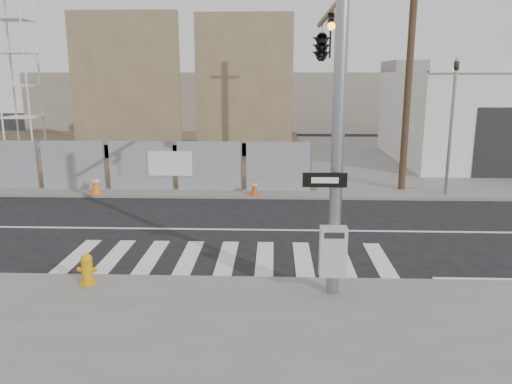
{
  "coord_description": "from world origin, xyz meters",
  "views": [
    {
      "loc": [
        1.22,
        -14.84,
        4.65
      ],
      "look_at": [
        0.71,
        -0.81,
        1.4
      ],
      "focal_mm": 35.0,
      "sensor_mm": 36.0,
      "label": 1
    }
  ],
  "objects_px": {
    "crane_tower": "(11,4)",
    "auto_shop": "(509,117)",
    "fire_hydrant": "(87,269)",
    "traffic_cone_d": "(254,187)",
    "signal_pole": "(326,71)",
    "traffic_cone_c": "(96,184)"
  },
  "relations": [
    {
      "from": "crane_tower",
      "to": "signal_pole",
      "type": "bearing_deg",
      "value": -47.43
    },
    {
      "from": "auto_shop",
      "to": "traffic_cone_d",
      "type": "height_order",
      "value": "auto_shop"
    },
    {
      "from": "crane_tower",
      "to": "traffic_cone_d",
      "type": "height_order",
      "value": "crane_tower"
    },
    {
      "from": "fire_hydrant",
      "to": "signal_pole",
      "type": "bearing_deg",
      "value": 47.9
    },
    {
      "from": "signal_pole",
      "to": "fire_hydrant",
      "type": "relative_size",
      "value": 9.87
    },
    {
      "from": "fire_hydrant",
      "to": "traffic_cone_c",
      "type": "bearing_deg",
      "value": 131.51
    },
    {
      "from": "crane_tower",
      "to": "auto_shop",
      "type": "xyz_separation_m",
      "value": [
        29.0,
        -4.03,
        -6.49
      ]
    },
    {
      "from": "signal_pole",
      "to": "traffic_cone_d",
      "type": "relative_size",
      "value": 10.89
    },
    {
      "from": "crane_tower",
      "to": "fire_hydrant",
      "type": "height_order",
      "value": "crane_tower"
    },
    {
      "from": "fire_hydrant",
      "to": "auto_shop",
      "type": "bearing_deg",
      "value": 69.09
    },
    {
      "from": "crane_tower",
      "to": "traffic_cone_c",
      "type": "bearing_deg",
      "value": -54.39
    },
    {
      "from": "signal_pole",
      "to": "traffic_cone_c",
      "type": "relative_size",
      "value": 8.78
    },
    {
      "from": "crane_tower",
      "to": "traffic_cone_c",
      "type": "distance_m",
      "value": 17.88
    },
    {
      "from": "signal_pole",
      "to": "crane_tower",
      "type": "bearing_deg",
      "value": 132.57
    },
    {
      "from": "signal_pole",
      "to": "fire_hydrant",
      "type": "xyz_separation_m",
      "value": [
        -5.42,
        -2.5,
        -4.31
      ]
    },
    {
      "from": "crane_tower",
      "to": "traffic_cone_c",
      "type": "xyz_separation_m",
      "value": [
        9.15,
        -12.78,
        -8.51
      ]
    },
    {
      "from": "signal_pole",
      "to": "fire_hydrant",
      "type": "bearing_deg",
      "value": -155.2
    },
    {
      "from": "traffic_cone_c",
      "to": "traffic_cone_d",
      "type": "xyz_separation_m",
      "value": [
        6.3,
        -0.0,
        -0.08
      ]
    },
    {
      "from": "auto_shop",
      "to": "fire_hydrant",
      "type": "distance_m",
      "value": 24.44
    },
    {
      "from": "fire_hydrant",
      "to": "traffic_cone_c",
      "type": "relative_size",
      "value": 0.89
    },
    {
      "from": "auto_shop",
      "to": "traffic_cone_c",
      "type": "relative_size",
      "value": 15.05
    },
    {
      "from": "traffic_cone_c",
      "to": "crane_tower",
      "type": "bearing_deg",
      "value": 125.61
    }
  ]
}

